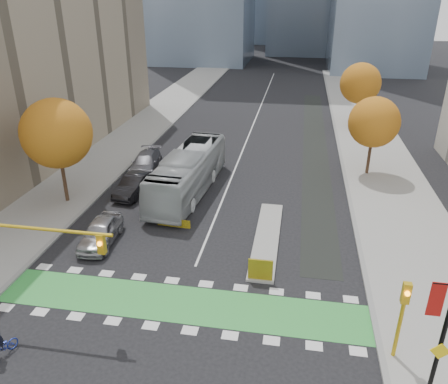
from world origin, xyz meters
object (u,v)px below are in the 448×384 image
at_px(cyclist, 0,345).
at_px(bus, 188,172).
at_px(tree_east_near, 374,122).
at_px(tree_east_far, 360,83).
at_px(parked_car_a, 101,232).
at_px(parked_car_c, 146,163).
at_px(traffic_signal_east, 403,310).
at_px(parked_car_b, 134,185).
at_px(traffic_signal_west, 6,245).
at_px(tree_west, 57,133).
at_px(hazard_board, 260,270).

bearing_deg(cyclist, bus, 98.86).
bearing_deg(tree_east_near, tree_east_far, 88.21).
relative_size(tree_east_near, parked_car_a, 1.49).
height_order(bus, parked_car_c, bus).
bearing_deg(bus, cyclist, -97.67).
relative_size(traffic_signal_east, parked_car_b, 0.84).
bearing_deg(tree_east_far, parked_car_c, -137.82).
distance_m(traffic_signal_west, parked_car_c, 20.13).
height_order(parked_car_b, parked_car_c, parked_car_c).
xyz_separation_m(tree_west, traffic_signal_west, (4.07, -12.51, -1.58)).
distance_m(hazard_board, tree_east_near, 19.93).
bearing_deg(tree_east_far, parked_car_a, -121.52).
xyz_separation_m(tree_west, parked_car_a, (5.27, -5.36, -4.81)).
bearing_deg(parked_car_a, tree_east_near, 35.49).
bearing_deg(bus, hazard_board, -53.91).
distance_m(tree_east_near, parked_car_c, 20.64).
bearing_deg(parked_car_c, traffic_signal_east, -52.95).
bearing_deg(bus, tree_east_near, 27.77).
relative_size(traffic_signal_east, parked_car_c, 0.73).
xyz_separation_m(bus, parked_car_c, (-5.07, 3.89, -0.97)).
xyz_separation_m(tree_east_far, cyclist, (-19.50, -41.48, -4.58)).
bearing_deg(bus, traffic_signal_west, -102.89).
xyz_separation_m(cyclist, bus, (4.00, 18.95, 1.13)).
distance_m(tree_east_near, traffic_signal_east, 22.66).
xyz_separation_m(tree_east_far, parked_car_a, (-19.23, -31.36, -4.43)).
bearing_deg(bus, traffic_signal_east, -45.56).
relative_size(tree_east_near, parked_car_c, 1.26).
bearing_deg(tree_east_far, bus, -124.53).
relative_size(cyclist, bus, 0.15).
height_order(tree_east_far, bus, tree_east_far).
xyz_separation_m(tree_east_far, traffic_signal_west, (-20.43, -38.51, -1.21)).
xyz_separation_m(traffic_signal_west, bus, (4.93, 15.98, -2.24)).
bearing_deg(hazard_board, parked_car_c, 128.52).
height_order(traffic_signal_east, parked_car_a, traffic_signal_east).
relative_size(tree_east_near, traffic_signal_west, 0.83).
height_order(traffic_signal_west, parked_car_a, traffic_signal_west).
height_order(hazard_board, cyclist, cyclist).
bearing_deg(parked_car_a, hazard_board, -16.67).
height_order(tree_west, parked_car_a, tree_west).
bearing_deg(hazard_board, traffic_signal_west, -158.45).
height_order(tree_east_near, parked_car_a, tree_east_near).
xyz_separation_m(traffic_signal_west, parked_car_b, (0.64, 14.87, -3.23)).
height_order(cyclist, parked_car_c, cyclist).
xyz_separation_m(tree_east_far, traffic_signal_east, (-2.00, -38.51, -2.51)).
xyz_separation_m(hazard_board, tree_east_near, (8.00, 17.80, 4.06)).
relative_size(cyclist, parked_car_a, 0.41).
distance_m(tree_east_far, parked_car_b, 31.14).
height_order(tree_west, bus, tree_west).
bearing_deg(parked_car_b, parked_car_c, 105.29).
distance_m(tree_west, bus, 10.38).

